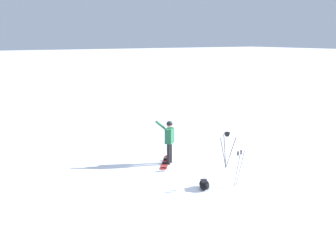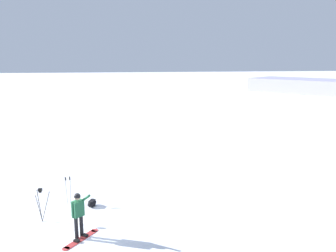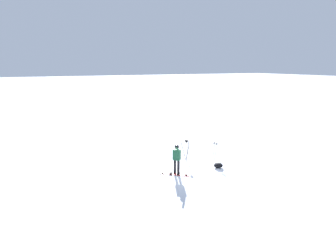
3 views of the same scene
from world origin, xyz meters
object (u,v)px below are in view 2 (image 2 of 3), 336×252
at_px(snowboard, 81,239).
at_px(ski_poles, 68,186).
at_px(gear_bag_large, 92,203).
at_px(snowboarder, 78,211).
at_px(camera_tripod, 41,198).

relative_size(snowboard, ski_poles, 1.13).
height_order(snowboard, gear_bag_large, gear_bag_large).
bearing_deg(snowboard, snowboarder, -158.37).
xyz_separation_m(camera_tripod, ski_poles, (-1.63, 0.86, -0.17)).
relative_size(snowboarder, gear_bag_large, 2.81).
bearing_deg(camera_tripod, snowboard, 44.31).
bearing_deg(snowboarder, snowboard, 21.63).
bearing_deg(camera_tripod, ski_poles, 152.08).
bearing_deg(ski_poles, camera_tripod, -27.92).
xyz_separation_m(snowboarder, camera_tripod, (-1.55, -1.61, -0.06)).
distance_m(snowboard, camera_tripod, 2.59).
xyz_separation_m(snowboarder, snowboard, (0.17, 0.07, -1.04)).
xyz_separation_m(snowboarder, gear_bag_large, (-2.71, 0.31, -0.91)).
height_order(snowboard, ski_poles, ski_poles).
xyz_separation_m(gear_bag_large, ski_poles, (-0.47, -1.06, 0.68)).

